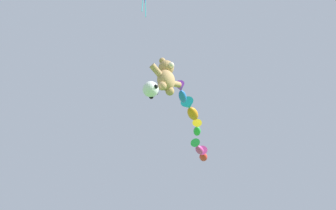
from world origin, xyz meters
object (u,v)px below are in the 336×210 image
object	(u,v)px
fish_kite_tangerine	(191,109)
fish_kite_crimson	(203,154)
fish_kite_emerald	(197,128)
teddy_bear_kite	(166,76)
fish_kite_magenta	(198,147)
soccer_ball_kite	(151,89)
fish_kite_cobalt	(181,92)

from	to	relation	value
fish_kite_tangerine	fish_kite_crimson	xyz separation A→B (m)	(6.02, 3.73, 0.30)
fish_kite_tangerine	fish_kite_emerald	world-z (taller)	fish_kite_tangerine
teddy_bear_kite	fish_kite_magenta	bearing A→B (deg)	29.19
soccer_ball_kite	fish_kite_emerald	xyz separation A→B (m)	(6.97, 2.84, 2.46)
soccer_ball_kite	fish_kite_tangerine	xyz separation A→B (m)	(5.09, 1.81, 2.59)
fish_kite_tangerine	fish_kite_emerald	distance (m)	2.15
teddy_bear_kite	fish_kite_magenta	size ratio (longest dim) A/B	1.07
fish_kite_cobalt	fish_kite_magenta	size ratio (longest dim) A/B	0.84
teddy_bear_kite	fish_kite_cobalt	distance (m)	2.28
fish_kite_emerald	fish_kite_crimson	world-z (taller)	fish_kite_crimson
fish_kite_tangerine	fish_kite_crimson	bearing A→B (deg)	31.74
teddy_bear_kite	fish_kite_emerald	xyz separation A→B (m)	(6.10, 2.94, 1.10)
fish_kite_cobalt	fish_kite_crimson	distance (m)	9.57
fish_kite_tangerine	fish_kite_crimson	size ratio (longest dim) A/B	1.08
fish_kite_cobalt	fish_kite_tangerine	size ratio (longest dim) A/B	0.76
teddy_bear_kite	fish_kite_cobalt	bearing A→B (deg)	21.07
soccer_ball_kite	fish_kite_magenta	bearing A→B (deg)	26.28
soccer_ball_kite	fish_kite_magenta	distance (m)	10.38
fish_kite_emerald	teddy_bear_kite	bearing A→B (deg)	-154.28
fish_kite_cobalt	fish_kite_crimson	size ratio (longest dim) A/B	0.82
fish_kite_magenta	fish_kite_crimson	bearing A→B (deg)	27.45
fish_kite_cobalt	teddy_bear_kite	bearing A→B (deg)	-158.93
fish_kite_crimson	teddy_bear_kite	bearing A→B (deg)	-151.15
teddy_bear_kite	fish_kite_emerald	bearing A→B (deg)	25.72
soccer_ball_kite	fish_kite_tangerine	distance (m)	5.99
fish_kite_tangerine	fish_kite_magenta	xyz separation A→B (m)	(3.98, 2.66, -0.21)
fish_kite_cobalt	fish_kite_tangerine	xyz separation A→B (m)	(2.18, 1.13, 0.53)
teddy_bear_kite	fish_kite_cobalt	xyz separation A→B (m)	(2.03, 0.78, 0.69)
soccer_ball_kite	fish_kite_tangerine	size ratio (longest dim) A/B	0.37
teddy_bear_kite	fish_kite_tangerine	distance (m)	4.79
teddy_bear_kite	fish_kite_magenta	distance (m)	9.44
fish_kite_cobalt	fish_kite_emerald	distance (m)	4.62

